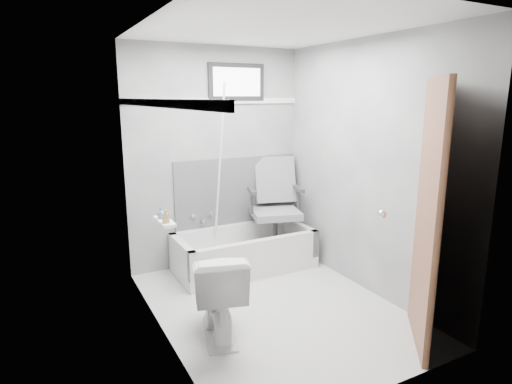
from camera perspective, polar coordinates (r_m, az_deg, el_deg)
floor at (r=4.02m, az=2.41°, el=-15.06°), size 2.60×2.60×0.00m
ceiling at (r=3.60m, az=2.78°, el=21.15°), size 2.60×2.60×0.00m
wall_back at (r=4.77m, az=-5.33°, el=4.54°), size 2.00×0.02×2.40m
wall_front at (r=2.61m, az=17.12°, el=-2.69°), size 2.00×0.02×2.40m
wall_left at (r=3.24m, az=-12.88°, el=0.47°), size 0.02×2.60×2.40m
wall_right at (r=4.21m, az=14.45°, el=3.12°), size 0.02×2.60×2.40m
bathtub at (r=4.75m, az=-1.55°, el=-7.78°), size 1.50×0.70×0.42m
office_chair at (r=4.84m, az=2.61°, el=-1.90°), size 0.76×0.76×1.07m
toilet at (r=3.46m, az=-5.12°, el=-13.24°), size 0.59×0.81×0.71m
door at (r=3.42m, az=28.48°, el=-3.60°), size 0.78×0.78×2.00m
window at (r=4.82m, az=-2.62°, el=14.44°), size 0.66×0.04×0.40m
backerboard at (r=4.93m, az=-2.51°, el=0.13°), size 1.50×0.02×0.78m
trim_back at (r=4.72m, az=-5.42°, el=12.01°), size 2.00×0.02×0.06m
trim_left at (r=3.18m, az=-13.20°, el=11.49°), size 0.02×2.60×0.06m
pole at (r=4.55m, az=-4.94°, el=2.25°), size 0.02×0.39×1.92m
shelf at (r=3.46m, az=-12.10°, el=-3.86°), size 0.10×0.32×0.02m
soap_bottle_a at (r=3.36m, az=-11.95°, el=-3.16°), size 0.05×0.05×0.10m
soap_bottle_b at (r=3.50m, az=-12.57°, el=-2.69°), size 0.09×0.09×0.08m
faucet at (r=4.81m, az=-7.24°, el=-3.37°), size 0.26×0.10×0.16m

